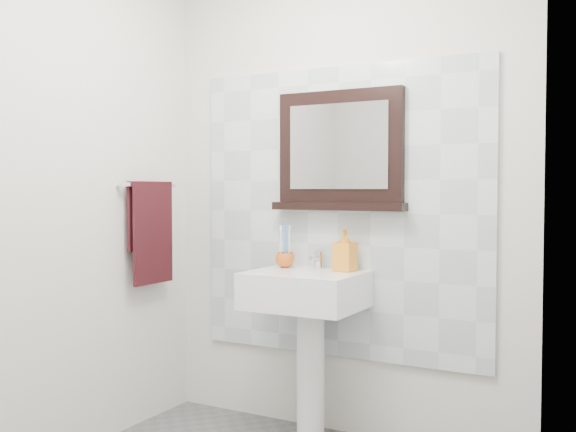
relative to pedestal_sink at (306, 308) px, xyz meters
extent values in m
cube|color=silver|center=(0.08, 0.23, 0.57)|extent=(2.00, 0.01, 2.50)
cube|color=silver|center=(-0.92, -0.87, 0.57)|extent=(0.01, 2.20, 2.50)
cube|color=silver|center=(1.08, -0.87, 0.57)|extent=(0.01, 2.20, 2.50)
cube|color=silver|center=(0.08, 0.21, 0.47)|extent=(1.60, 0.02, 1.50)
cylinder|color=white|center=(0.00, 0.05, -0.34)|extent=(0.14, 0.14, 0.68)
cube|color=white|center=(0.00, -0.01, 0.09)|extent=(0.55, 0.44, 0.18)
cylinder|color=silver|center=(0.00, -0.03, 0.17)|extent=(0.32, 0.32, 0.02)
cylinder|color=#4C4C4F|center=(0.00, -0.03, 0.18)|extent=(0.04, 0.04, 0.00)
cylinder|color=silver|center=(0.00, 0.14, 0.23)|extent=(0.04, 0.04, 0.09)
cylinder|color=silver|center=(0.00, 0.09, 0.25)|extent=(0.02, 0.10, 0.02)
cube|color=silver|center=(0.00, 0.15, 0.28)|extent=(0.02, 0.07, 0.01)
imported|color=#C75317|center=(-0.18, 0.10, 0.22)|extent=(0.12, 0.12, 0.08)
cylinder|color=white|center=(-0.20, 0.09, 0.29)|extent=(0.01, 0.01, 0.19)
cube|color=white|center=(-0.20, 0.09, 0.39)|extent=(0.01, 0.01, 0.03)
cylinder|color=#4F7AB6|center=(-0.16, 0.09, 0.29)|extent=(0.01, 0.01, 0.19)
cube|color=#4F7AB6|center=(-0.16, 0.09, 0.39)|extent=(0.01, 0.01, 0.03)
cylinder|color=white|center=(-0.18, 0.12, 0.29)|extent=(0.01, 0.01, 0.19)
cube|color=white|center=(-0.18, 0.12, 0.39)|extent=(0.01, 0.01, 0.03)
cylinder|color=#4F7AB6|center=(-0.19, 0.11, 0.29)|extent=(0.01, 0.01, 0.19)
cube|color=#4F7AB6|center=(-0.19, 0.11, 0.39)|extent=(0.01, 0.01, 0.03)
cylinder|color=white|center=(-0.16, 0.11, 0.29)|extent=(0.01, 0.01, 0.19)
cube|color=white|center=(-0.16, 0.11, 0.39)|extent=(0.01, 0.01, 0.03)
cylinder|color=#4F7AB6|center=(-0.17, 0.09, 0.29)|extent=(0.01, 0.01, 0.19)
cube|color=#4F7AB6|center=(-0.17, 0.09, 0.39)|extent=(0.01, 0.01, 0.03)
imported|color=orange|center=(0.16, 0.11, 0.29)|extent=(0.10, 0.11, 0.21)
cube|color=black|center=(0.10, 0.19, 0.81)|extent=(0.68, 0.06, 0.57)
cube|color=#99999E|center=(0.10, 0.16, 0.81)|extent=(0.54, 0.01, 0.43)
cube|color=black|center=(0.10, 0.17, 0.51)|extent=(0.72, 0.11, 0.04)
cylinder|color=silver|center=(-0.87, -0.16, 0.62)|extent=(0.03, 0.40, 0.03)
cylinder|color=silver|center=(-0.90, -0.35, 0.62)|extent=(0.05, 0.02, 0.02)
cylinder|color=silver|center=(-0.90, 0.03, 0.62)|extent=(0.05, 0.02, 0.02)
cube|color=black|center=(-0.85, -0.16, 0.35)|extent=(0.02, 0.30, 0.52)
cube|color=black|center=(-0.89, -0.16, 0.44)|extent=(0.02, 0.30, 0.34)
cube|color=black|center=(-0.87, -0.16, 0.62)|extent=(0.06, 0.30, 0.03)
camera|label=1|loc=(1.54, -2.95, 0.60)|focal=42.00mm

